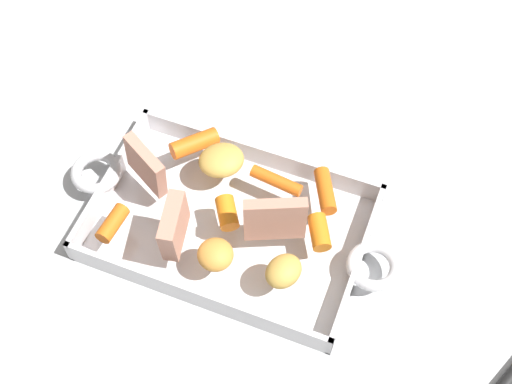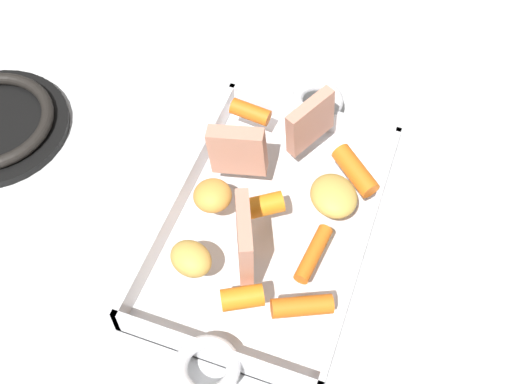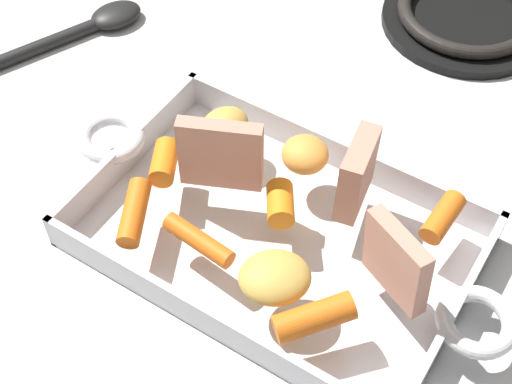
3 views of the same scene
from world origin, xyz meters
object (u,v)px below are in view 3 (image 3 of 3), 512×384
object	(u,v)px
roasting_dish	(276,234)
baby_carrot_center_right	(199,240)
roast_slice_thin	(221,155)
baby_carrot_southwest	(164,162)
potato_golden_small	(225,125)
serving_spoon	(74,32)
potato_corner	(305,154)
roast_slice_thick	(396,261)
baby_carrot_short	(314,317)
baby_carrot_long	(277,202)
baby_carrot_northwest	(443,217)
potato_near_roast	(275,277)
roast_slice_outer	(357,173)
stove_burner_rear	(466,16)
baby_carrot_northeast	(134,213)

from	to	relation	value
roasting_dish	baby_carrot_center_right	world-z (taller)	baby_carrot_center_right
roast_slice_thin	baby_carrot_southwest	size ratio (longest dim) A/B	1.71
potato_golden_small	serving_spoon	bearing A→B (deg)	-14.47
roasting_dish	potato_corner	distance (m)	0.08
roasting_dish	roast_slice_thin	bearing A→B (deg)	-6.03
roast_slice_thin	potato_golden_small	xyz separation A→B (m)	(0.03, -0.05, -0.02)
roast_slice_thick	baby_carrot_short	bearing A→B (deg)	62.34
serving_spoon	baby_carrot_center_right	bearing A→B (deg)	-97.16
baby_carrot_long	serving_spoon	bearing A→B (deg)	-18.69
baby_carrot_northwest	potato_near_roast	xyz separation A→B (m)	(0.09, 0.13, 0.00)
roast_slice_thick	baby_carrot_long	distance (m)	0.12
roast_slice_outer	potato_corner	distance (m)	0.06
potato_golden_small	stove_burner_rear	bearing A→B (deg)	-109.38
baby_carrot_northwest	roast_slice_thin	bearing A→B (deg)	18.27
baby_carrot_center_right	potato_golden_small	world-z (taller)	potato_golden_small
roast_slice_thick	roast_slice_thin	world-z (taller)	roast_slice_thin
baby_carrot_northeast	baby_carrot_southwest	bearing A→B (deg)	-78.60
baby_carrot_center_right	potato_near_roast	bearing A→B (deg)	179.77
roast_slice_thick	baby_carrot_northwest	bearing A→B (deg)	-97.44
roast_slice_outer	serving_spoon	xyz separation A→B (m)	(0.39, -0.07, -0.06)
roast_slice_outer	baby_carrot_southwest	bearing A→B (deg)	22.05
serving_spoon	baby_carrot_long	bearing A→B (deg)	-84.96
potato_corner	potato_near_roast	world-z (taller)	same
roasting_dish	baby_carrot_center_right	distance (m)	0.08
roast_slice_thin	potato_golden_small	world-z (taller)	roast_slice_thin
roast_slice_outer	baby_carrot_long	size ratio (longest dim) A/B	1.59
stove_burner_rear	potato_golden_small	bearing A→B (deg)	70.62
baby_carrot_northwest	baby_carrot_long	bearing A→B (deg)	26.08
serving_spoon	baby_carrot_southwest	bearing A→B (deg)	-95.73
baby_carrot_northwest	stove_burner_rear	size ratio (longest dim) A/B	0.25
baby_carrot_short	stove_burner_rear	xyz separation A→B (m)	(0.06, -0.46, -0.04)
baby_carrot_southwest	potato_near_roast	xyz separation A→B (m)	(-0.15, 0.05, 0.00)
stove_burner_rear	roast_slice_outer	bearing A→B (deg)	93.76
roast_slice_thin	roast_slice_outer	bearing A→B (deg)	-155.98
potato_near_roast	baby_carrot_short	bearing A→B (deg)	162.98
roasting_dish	serving_spoon	xyz separation A→B (m)	(0.35, -0.12, -0.00)
baby_carrot_short	roast_slice_thick	bearing A→B (deg)	-117.66
roast_slice_thick	baby_carrot_long	xyz separation A→B (m)	(0.12, -0.02, -0.02)
baby_carrot_northwest	serving_spoon	xyz separation A→B (m)	(0.47, -0.05, -0.04)
roasting_dish	potato_golden_small	distance (m)	0.11
roasting_dish	potato_golden_small	xyz separation A→B (m)	(0.09, -0.06, 0.04)
roasting_dish	baby_carrot_short	world-z (taller)	baby_carrot_short
serving_spoon	roast_slice_thin	bearing A→B (deg)	-88.25
baby_carrot_northeast	baby_carrot_northwest	size ratio (longest dim) A/B	1.27
potato_corner	stove_burner_rear	bearing A→B (deg)	-96.07
baby_carrot_long	baby_carrot_short	distance (m)	0.12
baby_carrot_northeast	baby_carrot_short	bearing A→B (deg)	177.87
potato_golden_small	baby_carrot_northeast	bearing A→B (deg)	85.26
potato_corner	roast_slice_outer	bearing A→B (deg)	170.70
baby_carrot_northeast	baby_carrot_center_right	bearing A→B (deg)	-173.65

